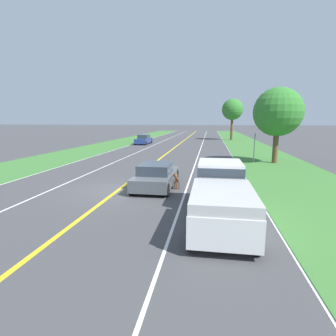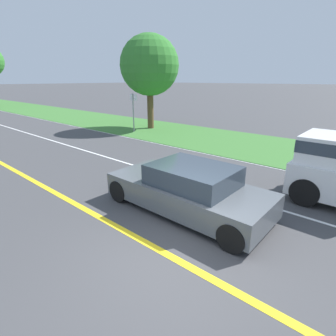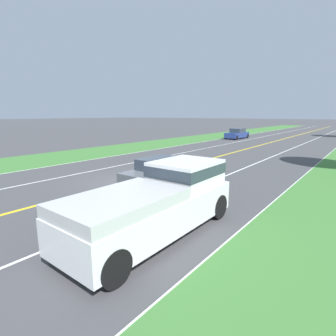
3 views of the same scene
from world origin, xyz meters
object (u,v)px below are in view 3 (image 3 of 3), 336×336
dog (182,178)px  oncoming_car (237,134)px  ego_car (163,172)px  pickup_truck (159,200)px

dog → oncoming_car: 27.18m
ego_car → dog: 1.15m
ego_car → dog: size_ratio=4.33×
ego_car → pickup_truck: (3.28, -4.26, 0.36)m
ego_car → oncoming_car: 26.78m
dog → oncoming_car: bearing=88.2°
dog → pickup_truck: bearing=-82.8°
dog → pickup_truck: size_ratio=0.18×
dog → ego_car: bearing=156.6°
ego_car → pickup_truck: 5.39m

